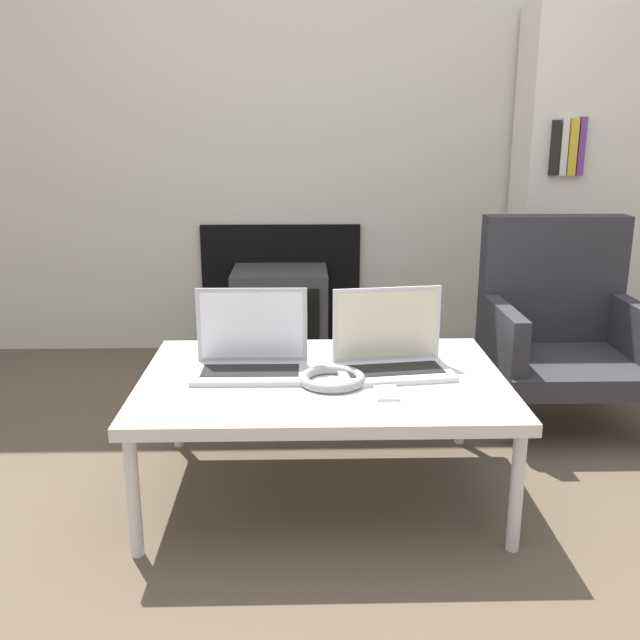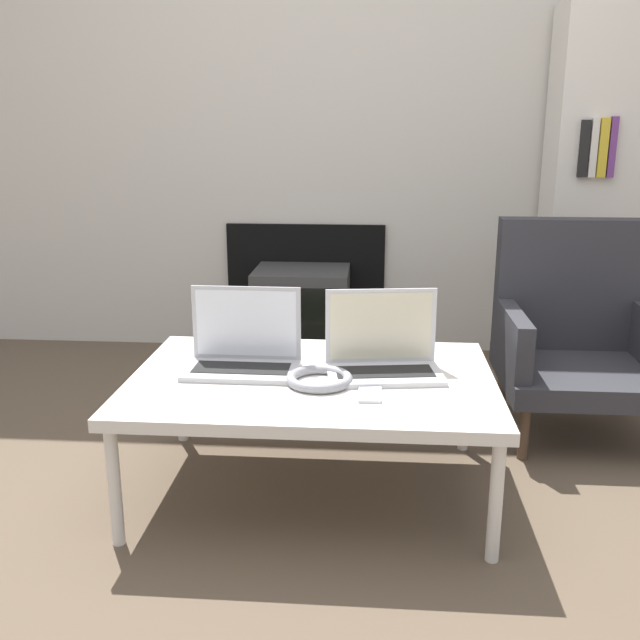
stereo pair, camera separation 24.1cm
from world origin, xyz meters
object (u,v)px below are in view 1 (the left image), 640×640
phone (386,391)px  tv (280,316)px  headphones (332,379)px  laptop_left (251,352)px  armchair (560,322)px  laptop_right (391,351)px

phone → tv: size_ratio=0.32×
headphones → phone: (0.15, -0.07, -0.01)m
laptop_left → armchair: (1.15, 0.55, -0.06)m
headphones → tv: bearing=98.1°
tv → laptop_left: bearing=-92.3°
headphones → phone: 0.17m
laptop_left → tv: bearing=88.2°
headphones → phone: size_ratio=1.37×
laptop_right → headphones: 0.22m
laptop_left → tv: 1.27m
tv → armchair: size_ratio=0.58×
phone → headphones: bearing=153.3°
headphones → phone: headphones is taller
laptop_left → tv: (0.05, 1.25, -0.22)m
headphones → tv: (-0.19, 1.36, -0.17)m
laptop_left → phone: size_ratio=2.41×
laptop_right → phone: bearing=-109.1°
laptop_right → armchair: 0.91m
headphones → laptop_left: bearing=155.2°
laptop_right → laptop_left: bearing=171.9°
laptop_right → armchair: (0.72, 0.55, -0.06)m
laptop_left → laptop_right: size_ratio=0.94×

